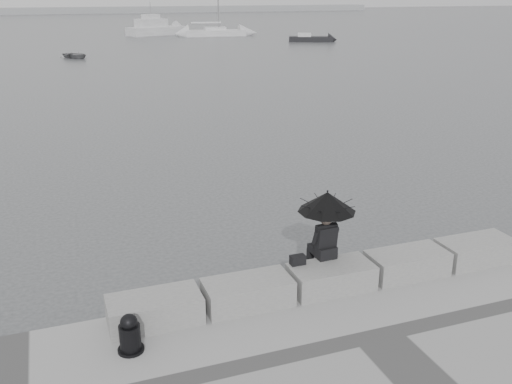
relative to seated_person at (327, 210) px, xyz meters
name	(u,v)px	position (x,y,z in m)	size (l,w,h in m)	color
ground	(319,300)	(-0.04, 0.07, -1.99)	(360.00, 360.00, 0.00)	#3F4143
stone_block_far_left	(155,310)	(-3.44, -0.38, -1.24)	(1.60, 0.80, 0.50)	slate
stone_block_left	(248,293)	(-1.74, -0.38, -1.24)	(1.60, 0.80, 0.50)	slate
stone_block_centre	(331,277)	(-0.04, -0.38, -1.24)	(1.60, 0.80, 0.50)	slate
stone_block_right	(407,264)	(1.66, -0.38, -1.24)	(1.60, 0.80, 0.50)	slate
stone_block_far_right	(475,251)	(3.36, -0.38, -1.24)	(1.60, 0.80, 0.50)	slate
seated_person	(327,210)	(0.00, 0.00, 0.00)	(1.12, 1.12, 1.39)	black
bag	(298,260)	(-0.63, -0.10, -0.90)	(0.29, 0.16, 0.18)	black
mooring_bollard	(130,336)	(-3.96, -1.08, -1.21)	(0.42, 0.42, 0.67)	black
distant_landmass	(22,11)	(-8.18, 154.58, -1.10)	(180.00, 8.00, 2.80)	gray
sailboat_right	(215,32)	(17.69, 68.21, -1.48)	(8.37, 3.38, 12.90)	white
motor_cruiser	(157,28)	(10.58, 72.72, -1.10)	(8.65, 5.62, 4.50)	white
small_motorboat	(311,39)	(26.08, 55.60, -1.67)	(5.46, 3.60, 1.10)	black
dinghy	(76,55)	(-1.87, 46.99, -1.73)	(3.06, 1.30, 0.52)	gray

